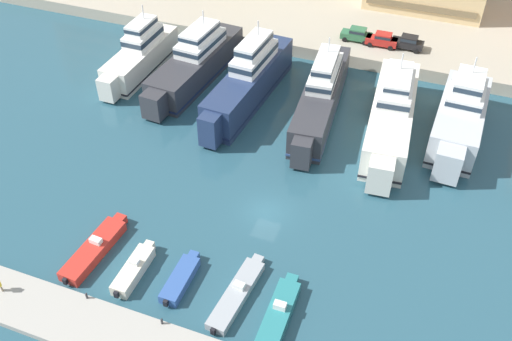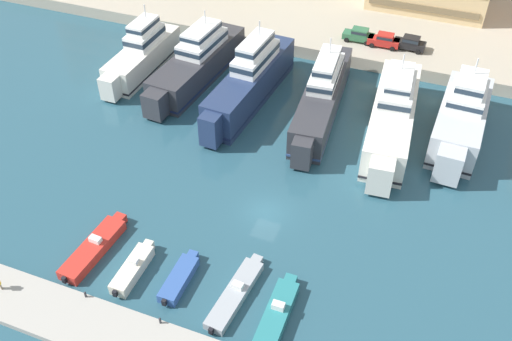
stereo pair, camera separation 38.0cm
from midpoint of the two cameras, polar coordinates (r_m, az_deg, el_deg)
ground_plane at (r=54.67m, az=0.82°, el=-4.18°), size 400.00×400.00×0.00m
yacht_ivory_far_left at (r=75.61m, az=-11.63°, el=11.30°), size 3.89×16.26×8.18m
yacht_charcoal_left at (r=72.75m, az=-6.19°, el=10.71°), size 5.82×20.49×8.20m
yacht_navy_mid_left at (r=67.96m, az=-0.86°, el=9.00°), size 4.95×20.93×9.22m
yacht_charcoal_center_left at (r=66.52m, az=6.37°, el=7.55°), size 5.36×21.99×8.26m
yacht_ivory_center at (r=64.36m, az=13.27°, el=5.53°), size 5.87×21.48×8.57m
yacht_silver_center_right at (r=65.82m, az=19.58°, el=5.03°), size 5.31×17.23×8.84m
motorboat_red_far_left at (r=52.86m, az=-16.01°, el=-7.52°), size 2.38×8.54×1.47m
motorboat_cream_left at (r=50.41m, az=-12.31°, el=-9.62°), size 1.57×6.13×1.49m
motorboat_blue_mid_left at (r=49.21m, az=-7.76°, el=-10.68°), size 1.63×5.84×0.91m
motorboat_grey_center_left at (r=47.97m, az=-2.13°, el=-12.18°), size 2.34×8.54×1.22m
motorboat_teal_center at (r=46.64m, az=2.02°, el=-14.18°), size 1.94×7.91×1.53m
car_green_far_left at (r=79.34m, az=9.92°, el=13.29°), size 4.10×1.92×1.80m
car_red_left at (r=78.69m, az=12.37°, el=12.71°), size 4.13×1.98×1.80m
car_black_mid_left at (r=78.78m, az=14.82°, el=12.32°), size 4.16×2.04×1.80m
bollard_west at (r=49.21m, az=-16.81°, el=-11.88°), size 0.20×0.20×0.61m
bollard_west_mid at (r=46.41m, az=-9.64°, el=-14.62°), size 0.20×0.20×0.61m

